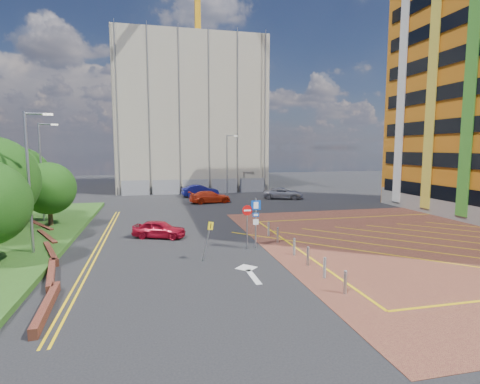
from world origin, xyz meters
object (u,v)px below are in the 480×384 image
object	(u,v)px
car_red_back	(210,197)
lamp_left_near	(30,177)
sign_cluster	(253,218)
warning_sign	(208,236)
lamp_left_far	(42,168)
tree_c	(49,188)
car_blue_back	(200,191)
lamp_back	(228,162)
car_red_left	(159,229)
tree_d	(19,177)
car_silver_back	(283,193)

from	to	relation	value
car_red_back	lamp_left_near	bearing A→B (deg)	136.59
lamp_left_near	sign_cluster	distance (m)	13.04
warning_sign	lamp_left_far	bearing A→B (deg)	131.97
lamp_left_far	car_red_back	distance (m)	17.99
tree_c	car_red_back	size ratio (longest dim) A/B	1.03
lamp_left_near	car_blue_back	size ratio (longest dim) A/B	1.71
lamp_left_far	car_blue_back	xyz separation A→B (m)	(14.60, 14.79, -3.89)
lamp_left_near	car_red_back	xyz separation A→B (m)	(13.04, 19.03, -3.97)
lamp_left_far	lamp_back	xyz separation A→B (m)	(18.50, 16.00, -0.30)
lamp_back	warning_sign	distance (m)	29.89
car_red_left	lamp_left_far	bearing A→B (deg)	74.52
tree_c	tree_d	xyz separation A→B (m)	(-3.00, 3.00, 0.68)
car_blue_back	car_red_back	bearing A→B (deg)	178.66
warning_sign	car_silver_back	distance (m)	26.67
sign_cluster	car_red_back	bearing A→B (deg)	89.07
lamp_back	lamp_left_near	bearing A→B (deg)	-122.40
car_red_left	car_silver_back	distance (m)	23.06
car_red_left	car_silver_back	xyz separation A→B (m)	(15.32, 17.23, 0.06)
warning_sign	car_silver_back	xyz separation A→B (m)	(12.74, 23.42, -0.75)
sign_cluster	warning_sign	xyz separation A→B (m)	(-3.07, -1.93, -0.52)
lamp_left_near	tree_d	bearing A→B (deg)	110.35
lamp_back	car_red_back	bearing A→B (deg)	-116.40
lamp_left_near	car_red_left	xyz separation A→B (m)	(7.07, 3.24, -4.03)
sign_cluster	car_blue_back	bearing A→B (deg)	90.25
lamp_left_far	car_blue_back	size ratio (longest dim) A/B	1.71
lamp_left_near	car_red_back	distance (m)	23.41
lamp_back	car_red_back	size ratio (longest dim) A/B	1.67
car_red_left	warning_sign	bearing A→B (deg)	-136.17
sign_cluster	tree_d	bearing A→B (deg)	144.42
lamp_left_near	car_red_back	size ratio (longest dim) A/B	1.67
sign_cluster	warning_sign	bearing A→B (deg)	-147.84
lamp_left_far	tree_d	bearing A→B (deg)	154.32
lamp_left_near	car_blue_back	bearing A→B (deg)	63.06
tree_d	sign_cluster	size ratio (longest dim) A/B	1.90
warning_sign	car_red_back	world-z (taller)	warning_sign
lamp_back	car_blue_back	world-z (taller)	lamp_back
lamp_left_near	lamp_back	size ratio (longest dim) A/B	1.00
sign_cluster	car_red_back	distance (m)	20.09
lamp_left_far	car_red_back	xyz separation A→B (m)	(15.04, 9.03, -3.97)
car_red_back	car_silver_back	distance (m)	9.46
lamp_left_near	lamp_back	distance (m)	30.80
tree_c	car_silver_back	bearing A→B (deg)	27.98
tree_c	warning_sign	world-z (taller)	tree_c
lamp_left_near	car_red_left	size ratio (longest dim) A/B	2.18
car_blue_back	car_red_back	distance (m)	5.78
lamp_left_near	sign_cluster	xyz separation A→B (m)	(12.72, -1.02, -2.71)
tree_c	lamp_left_near	world-z (taller)	lamp_left_near
lamp_back	car_blue_back	size ratio (longest dim) A/B	1.71
tree_c	car_blue_back	bearing A→B (deg)	50.83
car_red_back	car_silver_back	size ratio (longest dim) A/B	0.97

